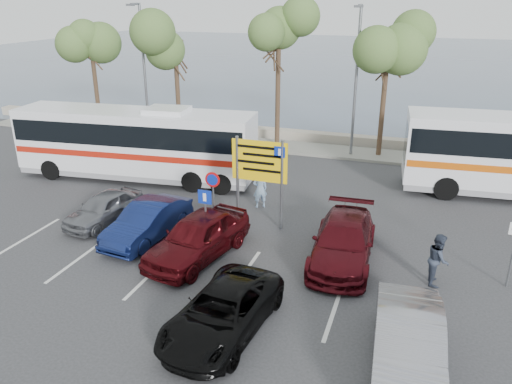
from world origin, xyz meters
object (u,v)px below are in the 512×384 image
(direction_sign, at_px, (260,168))
(car_blue, at_px, (148,222))
(pedestrian_far, at_px, (438,259))
(car_red, at_px, (198,237))
(pedestrian_near, at_px, (260,189))
(street_lamp_right, at_px, (356,75))
(suv_black, at_px, (223,312))
(street_lamp_left, at_px, (143,65))
(car_maroon, at_px, (343,242))
(car_silver_a, at_px, (104,208))
(car_silver_b, at_px, (408,346))
(coach_bus_left, at_px, (136,146))

(direction_sign, distance_m, car_blue, 4.66)
(direction_sign, relative_size, pedestrian_far, 2.12)
(car_red, relative_size, pedestrian_near, 2.70)
(street_lamp_right, height_order, pedestrian_near, street_lamp_right)
(car_red, bearing_deg, suv_black, -44.69)
(street_lamp_left, relative_size, pedestrian_far, 4.71)
(street_lamp_right, height_order, car_maroon, street_lamp_right)
(car_blue, height_order, car_red, car_red)
(car_silver_a, height_order, pedestrian_far, pedestrian_far)
(car_maroon, relative_size, car_red, 1.07)
(car_silver_a, relative_size, suv_black, 0.81)
(car_silver_a, bearing_deg, car_silver_b, -13.88)
(street_lamp_left, xyz_separation_m, car_silver_a, (5.00, -12.02, -3.98))
(direction_sign, bearing_deg, car_maroon, -25.27)
(direction_sign, bearing_deg, street_lamp_left, 136.83)
(street_lamp_left, distance_m, suv_black, 21.30)
(street_lamp_left, bearing_deg, car_silver_b, -45.03)
(car_silver_a, height_order, pedestrian_near, pedestrian_near)
(suv_black, bearing_deg, coach_bus_left, 136.68)
(street_lamp_left, height_order, car_maroon, street_lamp_left)
(street_lamp_left, bearing_deg, car_maroon, -39.46)
(pedestrian_far, bearing_deg, suv_black, 126.18)
(direction_sign, height_order, suv_black, direction_sign)
(direction_sign, relative_size, car_silver_a, 0.99)
(street_lamp_left, xyz_separation_m, pedestrian_far, (17.66, -12.52, -3.75))
(direction_sign, xyz_separation_m, car_red, (-1.20, -3.11, -1.64))
(car_red, xyz_separation_m, car_silver_b, (7.20, -3.59, -0.03))
(car_silver_a, bearing_deg, pedestrian_far, 6.48)
(car_silver_a, xyz_separation_m, pedestrian_near, (5.43, 3.50, 0.24))
(pedestrian_near, bearing_deg, car_red, 47.78)
(car_silver_b, distance_m, pedestrian_far, 4.55)
(car_blue, distance_m, car_red, 2.51)
(direction_sign, distance_m, car_maroon, 4.33)
(coach_bus_left, bearing_deg, street_lamp_left, 116.50)
(direction_sign, height_order, car_silver_b, direction_sign)
(coach_bus_left, bearing_deg, street_lamp_right, 36.46)
(car_red, bearing_deg, street_lamp_left, 137.54)
(street_lamp_left, height_order, direction_sign, street_lamp_left)
(street_lamp_right, xyz_separation_m, pedestrian_far, (4.66, -12.52, -3.75))
(suv_black, xyz_separation_m, pedestrian_near, (-1.77, 8.48, 0.23))
(car_red, height_order, car_silver_b, car_red)
(street_lamp_left, height_order, car_red, street_lamp_left)
(car_red, distance_m, suv_black, 4.31)
(car_blue, height_order, pedestrian_far, pedestrian_far)
(car_red, distance_m, pedestrian_far, 7.92)
(direction_sign, height_order, car_red, direction_sign)
(car_silver_a, xyz_separation_m, suv_black, (7.20, -4.98, 0.00))
(pedestrian_near, bearing_deg, street_lamp_right, -141.69)
(pedestrian_near, xyz_separation_m, pedestrian_far, (7.23, -4.00, -0.00))
(car_red, bearing_deg, coach_bus_left, 145.92)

